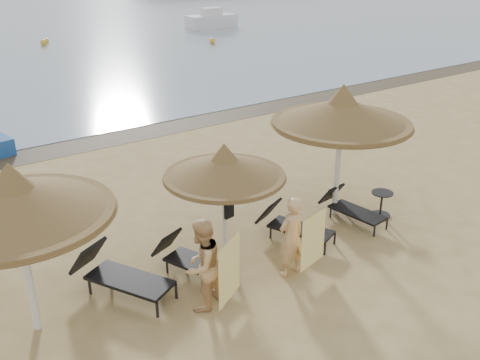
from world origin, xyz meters
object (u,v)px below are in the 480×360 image
object	(u,v)px
palapa_center	(224,167)
person_left	(202,258)
lounger_far_left	(117,273)
palapa_right	(342,112)
palapa_left	(14,200)
side_table	(381,205)
lounger_near_right	(291,224)
lounger_far_right	(349,207)
lounger_near_left	(189,258)
person_right	(292,231)

from	to	relation	value
palapa_center	person_left	world-z (taller)	palapa_center
palapa_center	lounger_far_left	size ratio (longest dim) A/B	1.19
palapa_center	palapa_right	distance (m)	3.26
palapa_left	side_table	xyz separation A→B (m)	(8.02, -0.53, -2.14)
lounger_far_left	palapa_center	bearing A→B (deg)	-28.04
palapa_center	lounger_near_right	bearing A→B (deg)	-11.55
palapa_left	palapa_right	size ratio (longest dim) A/B	0.95
palapa_center	palapa_right	size ratio (longest dim) A/B	0.77
lounger_near_right	side_table	size ratio (longest dim) A/B	2.93
palapa_right	lounger_far_right	distance (m)	2.27
lounger_near_left	side_table	world-z (taller)	lounger_near_left
lounger_near_right	lounger_far_right	size ratio (longest dim) A/B	1.07
lounger_near_left	palapa_right	bearing A→B (deg)	-18.50
lounger_near_left	lounger_far_right	size ratio (longest dim) A/B	1.06
person_right	palapa_left	bearing A→B (deg)	-17.90
lounger_far_left	lounger_near_right	bearing A→B (deg)	-32.74
palapa_center	person_right	world-z (taller)	palapa_center
side_table	person_left	world-z (taller)	person_left
lounger_near_right	palapa_right	bearing A→B (deg)	-11.71
lounger_near_right	side_table	xyz separation A→B (m)	(2.47, -0.42, -0.06)
palapa_center	side_table	bearing A→B (deg)	-10.39
palapa_right	person_right	world-z (taller)	palapa_right
lounger_far_left	person_right	xyz separation A→B (m)	(3.05, -1.39, 0.57)
side_table	person_right	distance (m)	3.54
palapa_right	palapa_left	bearing A→B (deg)	-178.29
lounger_far_left	person_left	distance (m)	1.79
lounger_near_left	lounger_far_right	distance (m)	4.26
palapa_right	person_left	bearing A→B (deg)	-163.85
lounger_far_left	side_table	xyz separation A→B (m)	(6.45, -0.72, -0.11)
palapa_right	lounger_near_right	world-z (taller)	palapa_right
lounger_near_left	lounger_near_right	world-z (taller)	lounger_near_right
side_table	palapa_right	bearing A→B (deg)	137.79
palapa_left	person_right	bearing A→B (deg)	-14.54
palapa_right	lounger_near_right	distance (m)	2.78
palapa_center	lounger_near_left	size ratio (longest dim) A/B	1.37
lounger_near_left	person_left	bearing A→B (deg)	-129.55
side_table	lounger_far_left	bearing A→B (deg)	173.63
palapa_center	side_table	distance (m)	4.42
lounger_near_left	person_left	world-z (taller)	person_left
lounger_far_left	lounger_near_left	xyz separation A→B (m)	(1.43, -0.21, -0.06)
palapa_center	lounger_near_right	distance (m)	2.27
palapa_left	palapa_center	size ratio (longest dim) A/B	1.24
palapa_left	lounger_near_right	bearing A→B (deg)	-1.10
person_left	palapa_center	bearing A→B (deg)	-160.02
palapa_right	lounger_near_left	size ratio (longest dim) A/B	1.78
lounger_far_right	person_left	distance (m)	4.74
lounger_far_right	side_table	xyz separation A→B (m)	(0.77, -0.30, -0.04)
lounger_near_left	lounger_near_right	xyz separation A→B (m)	(2.56, -0.09, 0.00)
palapa_left	lounger_far_right	size ratio (longest dim) A/B	1.80
lounger_near_right	lounger_near_left	bearing A→B (deg)	155.30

